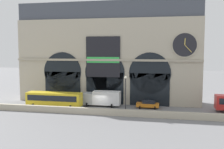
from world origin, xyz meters
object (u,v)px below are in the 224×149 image
Objects in this scene: bus_midwest at (54,99)px; street_lamp_quayside at (126,90)px; box_truck_center at (102,98)px; car_mideast at (148,104)px.

bus_midwest is 15.10m from street_lamp_quayside.
box_truck_center is 1.09× the size of street_lamp_quayside.
car_mideast is at bearing 60.24° from street_lamp_quayside.
bus_midwest is at bearing -159.35° from box_truck_center.
street_lamp_quayside reaches higher than car_mideast.
bus_midwest is 1.47× the size of box_truck_center.
car_mideast is at bearing 0.75° from box_truck_center.
bus_midwest is at bearing 169.63° from street_lamp_quayside.
bus_midwest reaches higher than car_mideast.
box_truck_center reaches higher than car_mideast.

